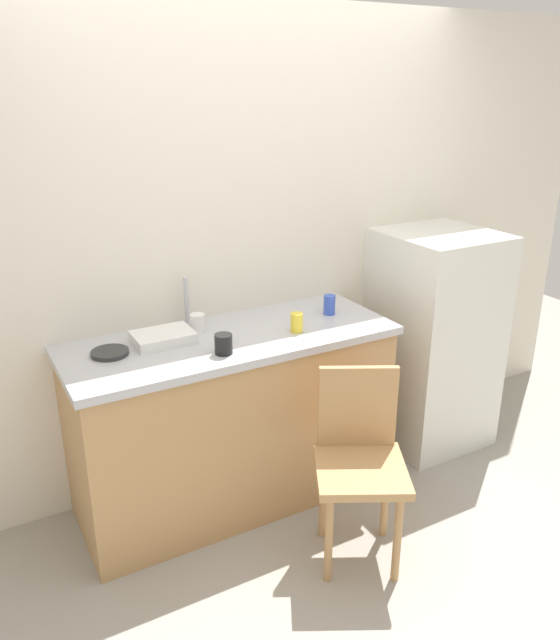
% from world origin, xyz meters
% --- Properties ---
extents(ground_plane, '(8.00, 8.00, 0.00)m').
position_xyz_m(ground_plane, '(0.00, 0.00, 0.00)').
color(ground_plane, '#9E998E').
extents(back_wall, '(4.80, 0.10, 2.46)m').
position_xyz_m(back_wall, '(0.00, 1.00, 1.23)').
color(back_wall, silver).
rests_on(back_wall, ground_plane).
extents(cabinet_base, '(1.59, 0.60, 0.89)m').
position_xyz_m(cabinet_base, '(-0.26, 0.65, 0.44)').
color(cabinet_base, tan).
rests_on(cabinet_base, ground_plane).
extents(countertop, '(1.63, 0.64, 0.04)m').
position_xyz_m(countertop, '(-0.26, 0.65, 0.91)').
color(countertop, '#B7B7BC').
rests_on(countertop, cabinet_base).
extents(faucet, '(0.02, 0.02, 0.25)m').
position_xyz_m(faucet, '(-0.39, 0.90, 1.05)').
color(faucet, '#B7B7BC').
rests_on(faucet, countertop).
extents(refrigerator, '(0.60, 0.62, 1.29)m').
position_xyz_m(refrigerator, '(1.05, 0.64, 0.65)').
color(refrigerator, silver).
rests_on(refrigerator, ground_plane).
extents(chair, '(0.54, 0.54, 0.89)m').
position_xyz_m(chair, '(0.07, 0.00, 0.50)').
color(chair, tan).
rests_on(chair, ground_plane).
extents(dish_tray, '(0.28, 0.20, 0.05)m').
position_xyz_m(dish_tray, '(-0.58, 0.73, 0.95)').
color(dish_tray, white).
rests_on(dish_tray, countertop).
extents(hotplate, '(0.17, 0.17, 0.02)m').
position_xyz_m(hotplate, '(-0.84, 0.70, 0.94)').
color(hotplate, '#2D2D2D').
rests_on(hotplate, countertop).
extents(cup_white, '(0.07, 0.07, 0.09)m').
position_xyz_m(cup_white, '(-0.38, 0.78, 0.97)').
color(cup_white, white).
rests_on(cup_white, countertop).
extents(cup_yellow, '(0.06, 0.06, 0.10)m').
position_xyz_m(cup_yellow, '(0.04, 0.53, 0.98)').
color(cup_yellow, yellow).
rests_on(cup_yellow, countertop).
extents(cup_black, '(0.08, 0.08, 0.09)m').
position_xyz_m(cup_black, '(-0.38, 0.47, 0.97)').
color(cup_black, black).
rests_on(cup_black, countertop).
extents(cup_blue, '(0.06, 0.06, 0.10)m').
position_xyz_m(cup_blue, '(0.32, 0.67, 0.98)').
color(cup_blue, blue).
rests_on(cup_blue, countertop).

